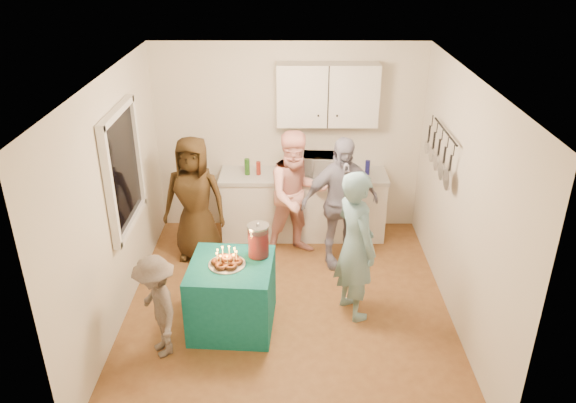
{
  "coord_description": "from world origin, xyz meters",
  "views": [
    {
      "loc": [
        0.03,
        -5.23,
        3.84
      ],
      "look_at": [
        0.0,
        0.35,
        1.15
      ],
      "focal_mm": 35.0,
      "sensor_mm": 36.0,
      "label": 1
    }
  ],
  "objects_px": {
    "punch_jar": "(258,241)",
    "man_birthday": "(355,245)",
    "woman_back_left": "(195,199)",
    "microwave": "(322,164)",
    "woman_back_right": "(340,203)",
    "woman_back_center": "(297,195)",
    "counter": "(303,206)",
    "party_table": "(232,295)",
    "child_near_left": "(157,307)"
  },
  "relations": [
    {
      "from": "counter",
      "to": "woman_back_right",
      "type": "xyz_separation_m",
      "value": [
        0.43,
        -0.76,
        0.42
      ]
    },
    {
      "from": "microwave",
      "to": "woman_back_left",
      "type": "bearing_deg",
      "value": -156.32
    },
    {
      "from": "woman_back_center",
      "to": "woman_back_left",
      "type": "bearing_deg",
      "value": 163.36
    },
    {
      "from": "man_birthday",
      "to": "woman_back_center",
      "type": "bearing_deg",
      "value": 0.56
    },
    {
      "from": "man_birthday",
      "to": "woman_back_center",
      "type": "height_order",
      "value": "man_birthday"
    },
    {
      "from": "counter",
      "to": "child_near_left",
      "type": "height_order",
      "value": "child_near_left"
    },
    {
      "from": "punch_jar",
      "to": "woman_back_center",
      "type": "height_order",
      "value": "woman_back_center"
    },
    {
      "from": "man_birthday",
      "to": "woman_back_left",
      "type": "distance_m",
      "value": 2.24
    },
    {
      "from": "microwave",
      "to": "child_near_left",
      "type": "bearing_deg",
      "value": -121.09
    },
    {
      "from": "woman_back_center",
      "to": "woman_back_right",
      "type": "relative_size",
      "value": 0.99
    },
    {
      "from": "man_birthday",
      "to": "punch_jar",
      "type": "bearing_deg",
      "value": 68.59
    },
    {
      "from": "party_table",
      "to": "man_birthday",
      "type": "bearing_deg",
      "value": 10.65
    },
    {
      "from": "microwave",
      "to": "woman_back_right",
      "type": "xyz_separation_m",
      "value": [
        0.19,
        -0.76,
        -0.2
      ]
    },
    {
      "from": "punch_jar",
      "to": "counter",
      "type": "bearing_deg",
      "value": 74.7
    },
    {
      "from": "woman_back_right",
      "to": "child_near_left",
      "type": "bearing_deg",
      "value": -152.89
    },
    {
      "from": "counter",
      "to": "woman_back_center",
      "type": "bearing_deg",
      "value": -100.52
    },
    {
      "from": "party_table",
      "to": "child_near_left",
      "type": "bearing_deg",
      "value": -147.1
    },
    {
      "from": "counter",
      "to": "microwave",
      "type": "xyz_separation_m",
      "value": [
        0.24,
        0.0,
        0.62
      ]
    },
    {
      "from": "punch_jar",
      "to": "woman_back_left",
      "type": "distance_m",
      "value": 1.54
    },
    {
      "from": "woman_back_center",
      "to": "child_near_left",
      "type": "relative_size",
      "value": 1.52
    },
    {
      "from": "punch_jar",
      "to": "microwave",
      "type": "bearing_deg",
      "value": 67.95
    },
    {
      "from": "man_birthday",
      "to": "woman_back_left",
      "type": "relative_size",
      "value": 1.04
    },
    {
      "from": "woman_back_right",
      "to": "child_near_left",
      "type": "height_order",
      "value": "woman_back_right"
    },
    {
      "from": "microwave",
      "to": "woman_back_left",
      "type": "relative_size",
      "value": 0.3
    },
    {
      "from": "punch_jar",
      "to": "man_birthday",
      "type": "xyz_separation_m",
      "value": [
        1.02,
        0.07,
        -0.08
      ]
    },
    {
      "from": "punch_jar",
      "to": "man_birthday",
      "type": "distance_m",
      "value": 1.03
    },
    {
      "from": "punch_jar",
      "to": "woman_back_left",
      "type": "xyz_separation_m",
      "value": [
        -0.87,
        1.26,
        -0.11
      ]
    },
    {
      "from": "man_birthday",
      "to": "child_near_left",
      "type": "bearing_deg",
      "value": 83.93
    },
    {
      "from": "counter",
      "to": "woman_back_center",
      "type": "distance_m",
      "value": 0.67
    },
    {
      "from": "counter",
      "to": "woman_back_left",
      "type": "distance_m",
      "value": 1.54
    },
    {
      "from": "microwave",
      "to": "counter",
      "type": "bearing_deg",
      "value": -176.39
    },
    {
      "from": "microwave",
      "to": "child_near_left",
      "type": "relative_size",
      "value": 0.45
    },
    {
      "from": "counter",
      "to": "man_birthday",
      "type": "relative_size",
      "value": 1.3
    },
    {
      "from": "man_birthday",
      "to": "woman_back_center",
      "type": "distance_m",
      "value": 1.41
    },
    {
      "from": "man_birthday",
      "to": "woman_back_center",
      "type": "relative_size",
      "value": 1.01
    },
    {
      "from": "microwave",
      "to": "man_birthday",
      "type": "xyz_separation_m",
      "value": [
        0.27,
        -1.79,
        -0.2
      ]
    },
    {
      "from": "party_table",
      "to": "woman_back_left",
      "type": "height_order",
      "value": "woman_back_left"
    },
    {
      "from": "party_table",
      "to": "punch_jar",
      "type": "bearing_deg",
      "value": 32.47
    },
    {
      "from": "microwave",
      "to": "party_table",
      "type": "distance_m",
      "value": 2.37
    },
    {
      "from": "counter",
      "to": "woman_back_left",
      "type": "xyz_separation_m",
      "value": [
        -1.37,
        -0.59,
        0.39
      ]
    },
    {
      "from": "party_table",
      "to": "woman_back_center",
      "type": "distance_m",
      "value": 1.73
    },
    {
      "from": "woman_back_right",
      "to": "party_table",
      "type": "bearing_deg",
      "value": -148.71
    },
    {
      "from": "microwave",
      "to": "punch_jar",
      "type": "xyz_separation_m",
      "value": [
        -0.75,
        -1.85,
        -0.12
      ]
    },
    {
      "from": "woman_back_left",
      "to": "punch_jar",
      "type": "bearing_deg",
      "value": -48.08
    },
    {
      "from": "counter",
      "to": "woman_back_center",
      "type": "height_order",
      "value": "woman_back_center"
    },
    {
      "from": "woman_back_center",
      "to": "woman_back_right",
      "type": "height_order",
      "value": "woman_back_right"
    },
    {
      "from": "punch_jar",
      "to": "man_birthday",
      "type": "bearing_deg",
      "value": 3.72
    },
    {
      "from": "punch_jar",
      "to": "woman_back_left",
      "type": "bearing_deg",
      "value": 124.51
    },
    {
      "from": "woman_back_left",
      "to": "woman_back_center",
      "type": "bearing_deg",
      "value": 10.77
    },
    {
      "from": "woman_back_center",
      "to": "counter",
      "type": "bearing_deg",
      "value": 59.47
    }
  ]
}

